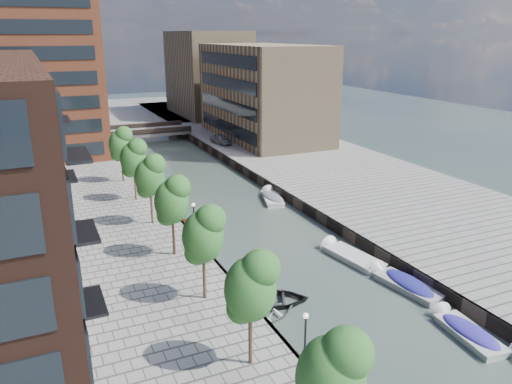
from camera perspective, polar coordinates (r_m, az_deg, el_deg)
water at (r=53.72m, az=-4.76°, el=-0.36°), size 300.00×300.00×0.00m
quay_right at (r=60.55m, az=9.63°, el=2.02°), size 20.00×140.00×1.00m
quay_wall_left at (r=51.97m, az=-11.12°, el=-0.69°), size 0.25×140.00×1.00m
quay_wall_right at (r=55.79m, az=1.13°, el=0.93°), size 0.25×140.00×1.00m
far_closure at (r=110.71m, az=-15.45°, el=8.70°), size 80.00×40.00×1.00m
tower at (r=73.23m, az=-25.39°, el=15.61°), size 18.00×18.00×30.00m
tan_block_near at (r=78.02m, az=0.80°, el=11.36°), size 12.00×25.00×14.00m
tan_block_far at (r=101.98m, az=-5.57°, el=13.33°), size 12.00×20.00×16.00m
bridge at (r=83.38m, az=-12.29°, el=6.78°), size 13.00×6.00×1.30m
tree_0 at (r=18.62m, az=8.56°, el=-19.78°), size 2.50×2.50×5.95m
tree_1 at (r=23.81m, az=-0.67°, el=-10.56°), size 2.50×2.50×5.95m
tree_2 at (r=29.75m, az=-6.11°, el=-4.68°), size 2.50×2.50×5.95m
tree_3 at (r=36.07m, az=-9.63°, el=-0.78°), size 2.50×2.50×5.95m
tree_4 at (r=42.61m, az=-12.08°, el=1.95°), size 2.50×2.50×5.95m
tree_5 at (r=49.27m, az=-13.88°, el=3.94°), size 2.50×2.50×5.95m
tree_6 at (r=56.02m, az=-15.26°, el=5.45°), size 2.50×2.50×5.95m
lamp_0 at (r=22.97m, az=5.61°, el=-17.06°), size 0.24×0.24×4.12m
lamp_1 at (r=36.10m, az=-7.08°, el=-3.68°), size 0.24×0.24×4.12m
lamp_2 at (r=50.90m, az=-12.52°, el=2.38°), size 0.24×0.24×4.12m
sloop_1 at (r=32.90m, az=1.69°, el=-12.58°), size 5.97×5.23×1.03m
sloop_2 at (r=45.40m, az=-6.40°, el=-3.85°), size 5.63×4.81×0.99m
sloop_3 at (r=31.47m, az=1.26°, el=-14.11°), size 4.51×3.51×0.86m
sloop_4 at (r=41.59m, az=-5.79°, el=-5.91°), size 4.86×4.11×0.86m
motorboat_0 at (r=36.17m, az=16.44°, el=-10.00°), size 2.66×5.56×1.78m
motorboat_2 at (r=39.64m, az=10.37°, el=-7.18°), size 2.67×5.71×1.83m
motorboat_3 at (r=32.20m, az=22.71°, el=-14.42°), size 2.12×4.98×1.61m
motorboat_4 at (r=52.08m, az=1.80°, el=-0.65°), size 3.08×5.32×1.68m
car at (r=74.04m, az=-4.02°, el=6.06°), size 2.43×4.48×1.45m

